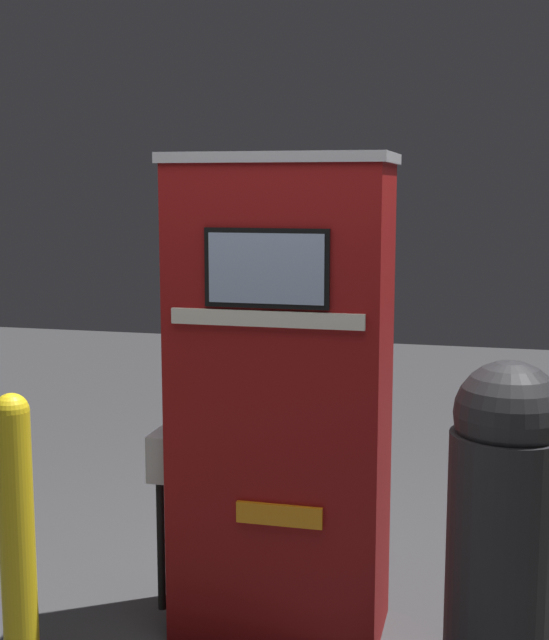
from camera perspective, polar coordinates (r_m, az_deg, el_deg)
The scene contains 3 objects.
gas_pump at distance 3.56m, azimuth 0.41°, elevation -5.02°, with size 0.94×0.51×1.93m.
safety_bollard at distance 3.43m, azimuth -16.17°, elevation -12.92°, with size 0.13×0.13×1.08m.
trash_bin at distance 3.41m, azimuth 14.51°, elevation -12.18°, with size 0.41×0.41×1.19m.
Camera 1 is at (0.80, -3.13, 1.80)m, focal length 50.00 mm.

